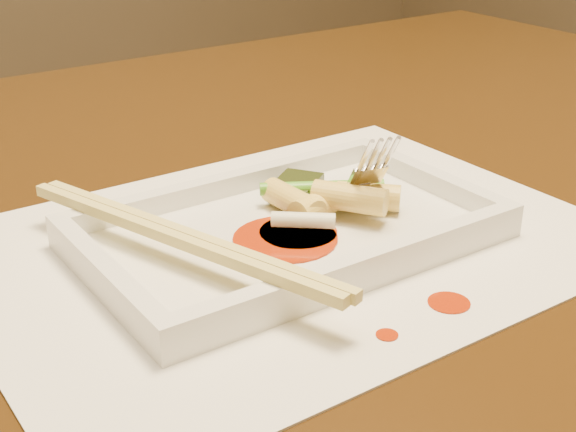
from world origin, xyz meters
TOP-DOWN VIEW (x-y plane):
  - table at (0.00, 0.00)m, footprint 1.40×0.90m
  - placemat at (0.01, -0.07)m, footprint 0.40×0.30m
  - sauce_splatter_a at (0.04, -0.18)m, footprint 0.02×0.02m
  - sauce_splatter_b at (-0.01, -0.19)m, footprint 0.01×0.01m
  - plate_base at (0.01, -0.07)m, footprint 0.26×0.16m
  - plate_rim_far at (0.01, 0.01)m, footprint 0.26×0.01m
  - plate_rim_near at (0.01, -0.14)m, footprint 0.26×0.01m
  - plate_rim_left at (-0.11, -0.07)m, footprint 0.01×0.14m
  - plate_rim_right at (0.14, -0.07)m, footprint 0.01×0.14m
  - veg_piece at (0.05, -0.03)m, footprint 0.05×0.04m
  - scallion_white at (0.01, -0.08)m, footprint 0.04×0.03m
  - scallion_green at (0.05, -0.05)m, footprint 0.08×0.05m
  - chopstick_a at (-0.07, -0.07)m, footprint 0.08×0.23m
  - chopstick_b at (-0.06, -0.07)m, footprint 0.08×0.23m
  - fork at (0.08, -0.05)m, footprint 0.09×0.10m
  - sauce_blob_0 at (0.01, -0.08)m, footprint 0.04×0.04m
  - sauce_blob_1 at (0.00, -0.08)m, footprint 0.07×0.07m
  - sauce_blob_2 at (0.01, -0.07)m, footprint 0.05×0.05m
  - rice_cake_0 at (0.03, -0.05)m, footprint 0.02×0.05m
  - rice_cake_1 at (0.07, -0.07)m, footprint 0.04×0.04m
  - rice_cake_2 at (0.05, -0.08)m, footprint 0.04×0.05m
  - rice_cake_3 at (0.04, -0.07)m, footprint 0.04×0.03m

SIDE VIEW (x-z plane):
  - table at x=0.00m, z-range 0.27..1.02m
  - placemat at x=0.01m, z-range 0.75..0.75m
  - sauce_splatter_a at x=0.04m, z-range 0.75..0.75m
  - sauce_splatter_b at x=-0.01m, z-range 0.75..0.75m
  - plate_base at x=0.01m, z-range 0.75..0.76m
  - sauce_blob_0 at x=0.01m, z-range 0.76..0.76m
  - sauce_blob_1 at x=0.00m, z-range 0.76..0.76m
  - sauce_blob_2 at x=0.01m, z-range 0.76..0.76m
  - plate_rim_far at x=0.01m, z-range 0.76..0.77m
  - plate_rim_near at x=0.01m, z-range 0.76..0.77m
  - plate_rim_left at x=-0.11m, z-range 0.76..0.77m
  - plate_rim_right at x=0.14m, z-range 0.76..0.77m
  - veg_piece at x=0.05m, z-range 0.76..0.77m
  - rice_cake_0 at x=0.03m, z-range 0.76..0.78m
  - rice_cake_1 at x=0.07m, z-range 0.76..0.78m
  - rice_cake_3 at x=0.04m, z-range 0.76..0.78m
  - scallion_white at x=0.01m, z-range 0.77..0.78m
  - scallion_green at x=0.05m, z-range 0.77..0.78m
  - rice_cake_2 at x=0.05m, z-range 0.77..0.79m
  - chopstick_a at x=-0.07m, z-range 0.77..0.78m
  - chopstick_b at x=-0.06m, z-range 0.77..0.78m
  - fork at x=0.08m, z-range 0.76..0.90m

